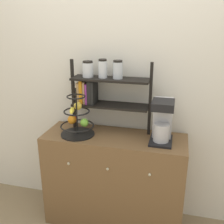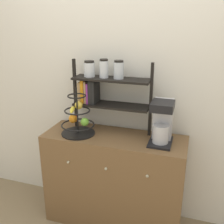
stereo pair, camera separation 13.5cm
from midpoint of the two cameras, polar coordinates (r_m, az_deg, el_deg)
The scene contains 5 objects.
wall_back at distance 2.36m, azimuth 4.06°, elevation 6.59°, with size 7.00×0.05×2.60m, color silver.
sideboard at distance 2.48m, azimuth 2.06°, elevation -14.58°, with size 1.23×0.45×0.88m.
coffee_maker at distance 2.14m, azimuth 12.65°, elevation -2.04°, with size 0.18×0.25×0.35m.
fruit_stand at distance 2.28m, azimuth -5.87°, elevation -1.55°, with size 0.29×0.29×0.42m.
shelf_hutch at distance 2.28m, azimuth -0.42°, elevation 5.55°, with size 0.71×0.20×0.64m.
Camera 2 is at (0.62, -1.75, 1.82)m, focal length 42.00 mm.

